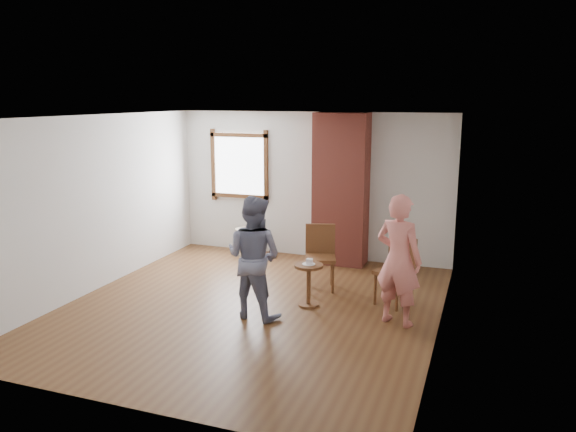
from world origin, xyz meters
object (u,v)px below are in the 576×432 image
(dining_chair_left, at_px, (320,253))
(dining_chair_right, at_px, (397,267))
(stoneware_crock, at_px, (246,242))
(side_table, at_px, (309,278))
(man, at_px, (254,257))
(person_pink, at_px, (399,260))

(dining_chair_left, relative_size, dining_chair_right, 1.02)
(dining_chair_right, bearing_deg, stoneware_crock, 176.63)
(dining_chair_left, bearing_deg, side_table, -102.38)
(dining_chair_left, relative_size, side_table, 1.61)
(dining_chair_right, distance_m, side_table, 1.25)
(stoneware_crock, bearing_deg, dining_chair_left, -35.18)
(stoneware_crock, height_order, side_table, side_table)
(man, bearing_deg, stoneware_crock, -55.13)
(stoneware_crock, relative_size, dining_chair_right, 0.52)
(dining_chair_left, height_order, person_pink, person_pink)
(dining_chair_left, bearing_deg, stoneware_crock, 127.17)
(side_table, distance_m, man, 0.91)
(dining_chair_left, distance_m, man, 1.51)
(dining_chair_right, height_order, man, man)
(dining_chair_left, distance_m, side_table, 0.82)
(dining_chair_left, height_order, dining_chair_right, dining_chair_left)
(person_pink, bearing_deg, stoneware_crock, -17.41)
(dining_chair_left, xyz_separation_m, person_pink, (1.32, -1.01, 0.30))
(man, bearing_deg, dining_chair_right, -138.01)
(man, bearing_deg, dining_chair_left, -100.57)
(stoneware_crock, bearing_deg, dining_chair_right, -27.38)
(stoneware_crock, bearing_deg, side_table, -47.91)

